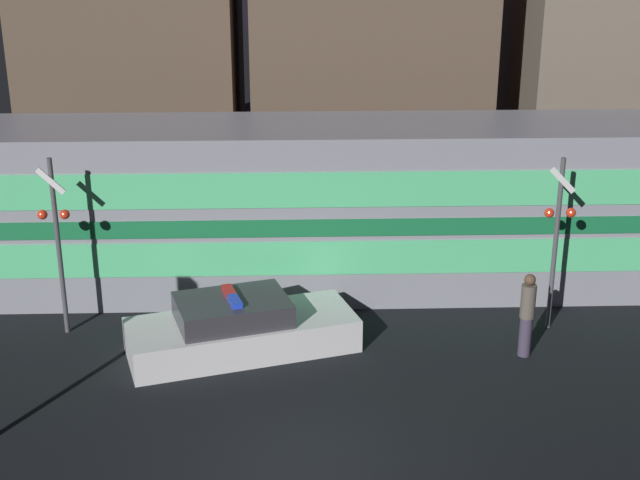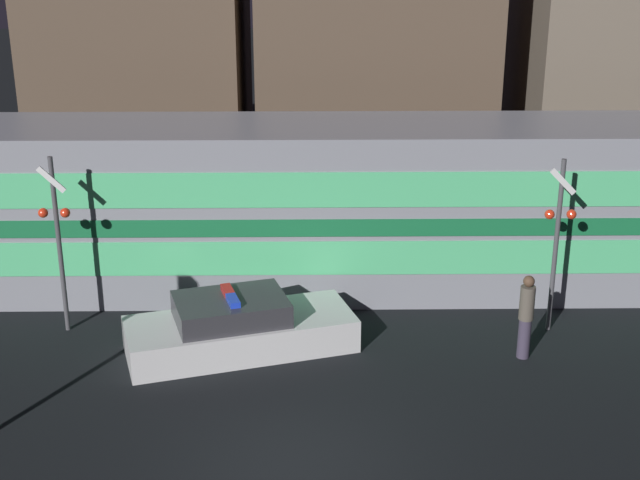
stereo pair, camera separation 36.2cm
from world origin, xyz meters
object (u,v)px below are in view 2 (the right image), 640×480
Objects in this scene: train at (389,207)px; pedestrian at (526,316)px; police_car at (238,328)px; crossing_signal_near at (557,235)px.

train is 11.48× the size of pedestrian.
crossing_signal_near reaches higher than police_car.
police_car is at bearing -134.58° from train.
pedestrian is at bearing -57.36° from train.
train is 5.03m from police_car.
police_car is at bearing -172.73° from crossing_signal_near.
train reaches higher than pedestrian.
pedestrian reaches higher than police_car.
train is at bearing 142.09° from crossing_signal_near.
pedestrian is 1.98m from crossing_signal_near.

